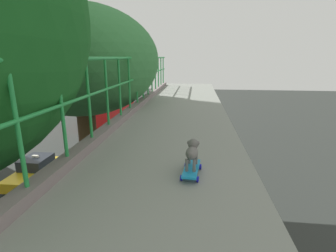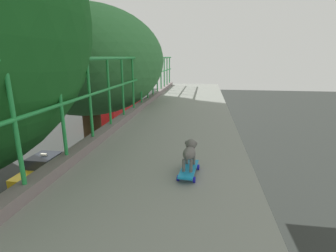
% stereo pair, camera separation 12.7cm
% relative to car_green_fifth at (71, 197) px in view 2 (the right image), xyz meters
% --- Properties ---
extents(car_green_fifth, '(1.96, 4.55, 1.43)m').
position_rel_car_green_fifth_xyz_m(car_green_fifth, '(0.00, 0.00, 0.00)').
color(car_green_fifth, '#1C6932').
rests_on(car_green_fifth, ground).
extents(car_yellow_cab_sixth, '(1.77, 3.96, 1.54)m').
position_rel_car_green_fifth_xyz_m(car_yellow_cab_sixth, '(-3.36, 2.87, -0.03)').
color(car_yellow_cab_sixth, gold).
rests_on(car_yellow_cab_sixth, ground).
extents(city_bus, '(2.68, 10.90, 3.48)m').
position_rel_car_green_fifth_xyz_m(city_bus, '(-3.56, 17.91, 1.28)').
color(city_bus, red).
rests_on(city_bus, ground).
extents(roadside_tree_far, '(4.64, 4.64, 8.75)m').
position_rel_car_green_fifth_xyz_m(roadside_tree_far, '(2.67, -2.62, 6.34)').
color(roadside_tree_far, '#513821').
rests_on(roadside_tree_far, ground).
extents(toy_skateboard, '(0.25, 0.54, 0.09)m').
position_rel_car_green_fifth_xyz_m(toy_skateboard, '(6.09, -7.36, 5.29)').
color(toy_skateboard, '#1992D1').
rests_on(toy_skateboard, overpass_deck).
extents(small_dog, '(0.17, 0.40, 0.31)m').
position_rel_car_green_fifth_xyz_m(small_dog, '(6.10, -7.32, 5.50)').
color(small_dog, '#63605D').
rests_on(small_dog, toy_skateboard).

